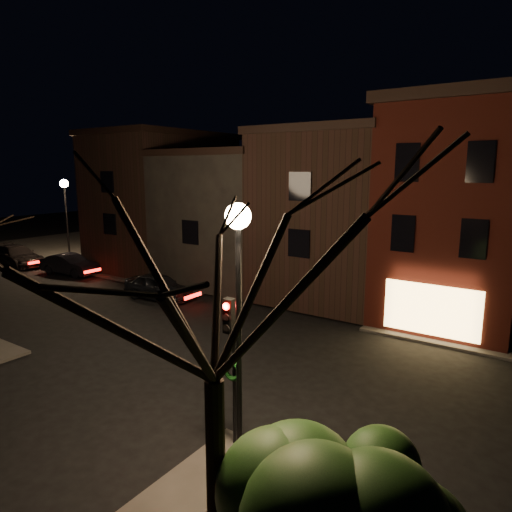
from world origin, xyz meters
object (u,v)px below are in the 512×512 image
(parked_car_a, at_px, (159,287))
(parked_car_b, at_px, (70,265))
(street_lamp_near, at_px, (238,265))
(parked_car_c, at_px, (17,256))
(traffic_signal, at_px, (231,349))
(bare_tree_right, at_px, (212,242))
(street_lamp_far, at_px, (65,199))

(parked_car_a, bearing_deg, parked_car_b, 83.30)
(parked_car_a, bearing_deg, street_lamp_near, -128.56)
(street_lamp_near, relative_size, parked_car_c, 1.20)
(traffic_signal, height_order, parked_car_b, traffic_signal)
(traffic_signal, relative_size, parked_car_c, 0.75)
(parked_car_b, xyz_separation_m, parked_car_c, (-6.13, -0.45, 0.06))
(bare_tree_right, distance_m, parked_car_c, 32.81)
(street_lamp_far, relative_size, parked_car_c, 1.20)
(street_lamp_far, distance_m, traffic_signal, 27.35)
(traffic_signal, distance_m, parked_car_c, 29.61)
(parked_car_a, bearing_deg, street_lamp_far, 76.17)
(parked_car_c, bearing_deg, parked_car_a, -88.32)
(traffic_signal, xyz_separation_m, bare_tree_right, (1.90, -2.99, 3.34))
(street_lamp_near, distance_m, parked_car_c, 30.58)
(street_lamp_near, bearing_deg, bare_tree_right, -62.53)
(street_lamp_far, distance_m, bare_tree_right, 30.32)
(bare_tree_right, bearing_deg, street_lamp_far, 150.98)
(street_lamp_near, height_order, parked_car_c, street_lamp_near)
(traffic_signal, height_order, bare_tree_right, bare_tree_right)
(street_lamp_near, bearing_deg, parked_car_a, 143.16)
(parked_car_c, bearing_deg, traffic_signal, -105.48)
(street_lamp_far, distance_m, parked_car_c, 6.00)
(traffic_signal, height_order, parked_car_c, traffic_signal)
(parked_car_b, distance_m, parked_car_c, 6.15)
(parked_car_a, xyz_separation_m, parked_car_c, (-15.89, 0.40, 0.04))
(traffic_signal, height_order, parked_car_a, traffic_signal)
(parked_car_a, xyz_separation_m, parked_car_b, (-9.76, 0.85, -0.01))
(parked_car_c, bearing_deg, street_lamp_far, -52.92)
(street_lamp_far, height_order, traffic_signal, street_lamp_far)
(street_lamp_near, relative_size, traffic_signal, 1.60)
(street_lamp_far, bearing_deg, traffic_signal, -25.45)
(parked_car_c, bearing_deg, street_lamp_near, -106.01)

